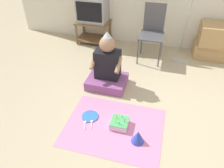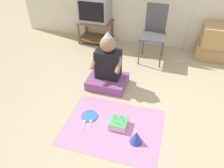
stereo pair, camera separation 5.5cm
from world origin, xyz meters
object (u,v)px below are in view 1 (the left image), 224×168
(tv, at_px, (92,10))
(folding_chair, at_px, (152,29))
(cardboard_box_stack, at_px, (212,41))
(paper_plate, at_px, (90,116))
(birthday_cake, at_px, (119,123))
(person_seated, at_px, (107,69))
(party_hat_blue, at_px, (138,136))
(dust_mop, at_px, (183,41))

(tv, height_order, folding_chair, folding_chair)
(cardboard_box_stack, xyz_separation_m, paper_plate, (-1.59, -2.06, -0.31))
(tv, relative_size, paper_plate, 2.58)
(cardboard_box_stack, relative_size, birthday_cake, 2.94)
(cardboard_box_stack, height_order, person_seated, person_seated)
(tv, bearing_deg, folding_chair, -15.90)
(folding_chair, bearing_deg, birthday_cake, -94.15)
(paper_plate, bearing_deg, folding_chair, 73.00)
(tv, bearing_deg, paper_plate, -72.24)
(person_seated, height_order, birthday_cake, person_seated)
(party_hat_blue, distance_m, paper_plate, 0.71)
(party_hat_blue, bearing_deg, tv, 119.84)
(birthday_cake, bearing_deg, dust_mop, 70.50)
(birthday_cake, bearing_deg, person_seated, 116.10)
(folding_chair, distance_m, cardboard_box_stack, 1.11)
(birthday_cake, distance_m, paper_plate, 0.41)
(cardboard_box_stack, relative_size, dust_mop, 0.53)
(folding_chair, bearing_deg, cardboard_box_stack, 15.84)
(tv, xyz_separation_m, person_seated, (0.69, -1.37, -0.39))
(birthday_cake, xyz_separation_m, party_hat_blue, (0.26, -0.18, 0.04))
(birthday_cake, height_order, paper_plate, birthday_cake)
(cardboard_box_stack, distance_m, birthday_cake, 2.43)
(folding_chair, height_order, party_hat_blue, folding_chair)
(dust_mop, distance_m, party_hat_blue, 2.16)
(folding_chair, xyz_separation_m, paper_plate, (-0.54, -1.76, -0.54))
(cardboard_box_stack, distance_m, paper_plate, 2.62)
(birthday_cake, bearing_deg, tv, 116.63)
(tv, relative_size, party_hat_blue, 3.48)
(folding_chair, bearing_deg, paper_plate, -107.00)
(person_seated, bearing_deg, folding_chair, 63.03)
(paper_plate, bearing_deg, cardboard_box_stack, 52.42)
(party_hat_blue, bearing_deg, birthday_cake, 145.54)
(folding_chair, xyz_separation_m, birthday_cake, (-0.13, -1.81, -0.50))
(birthday_cake, bearing_deg, folding_chair, 85.85)
(paper_plate, bearing_deg, person_seated, 88.52)
(paper_plate, bearing_deg, birthday_cake, -7.11)
(folding_chair, distance_m, birthday_cake, 1.89)
(birthday_cake, bearing_deg, paper_plate, 172.89)
(person_seated, bearing_deg, party_hat_blue, -56.32)
(cardboard_box_stack, bearing_deg, paper_plate, -127.58)
(dust_mop, bearing_deg, party_hat_blue, -101.41)
(person_seated, bearing_deg, cardboard_box_stack, 40.09)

